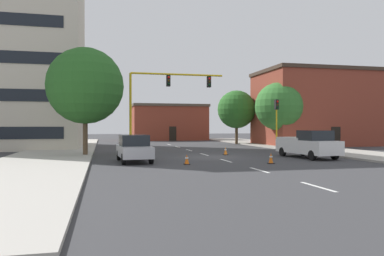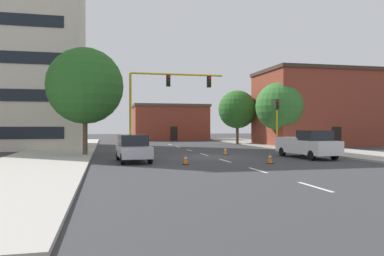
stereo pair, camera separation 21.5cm
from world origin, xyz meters
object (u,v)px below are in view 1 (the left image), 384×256
at_px(pickup_truck_white, 308,144).
at_px(traffic_signal_gantry, 144,127).
at_px(traffic_cone_roadside_a, 187,160).
at_px(tree_right_far, 237,109).
at_px(traffic_light_pole_right, 277,113).
at_px(traffic_cone_roadside_b, 271,158).
at_px(traffic_cone_roadside_c, 226,151).
at_px(tree_left_near, 85,86).
at_px(tree_right_mid, 279,106).
at_px(sedan_silver_near_left, 134,148).

bearing_deg(pickup_truck_white, traffic_signal_gantry, 145.23).
bearing_deg(traffic_cone_roadside_a, pickup_truck_white, 14.62).
xyz_separation_m(tree_right_far, pickup_truck_white, (-2.02, -20.46, -3.38)).
xyz_separation_m(traffic_light_pole_right, traffic_cone_roadside_a, (-11.23, -11.12, -3.23)).
bearing_deg(traffic_cone_roadside_b, traffic_cone_roadside_c, 93.98).
bearing_deg(traffic_cone_roadside_a, tree_right_far, 63.39).
height_order(traffic_light_pole_right, tree_left_near, tree_left_near).
bearing_deg(tree_right_mid, traffic_signal_gantry, -159.46).
bearing_deg(pickup_truck_white, sedan_silver_near_left, -179.40).
height_order(traffic_signal_gantry, traffic_cone_roadside_b, traffic_signal_gantry).
relative_size(tree_left_near, sedan_silver_near_left, 1.79).
distance_m(traffic_signal_gantry, sedan_silver_near_left, 7.98).
xyz_separation_m(tree_right_far, sedan_silver_near_left, (-14.43, -20.58, -3.47)).
distance_m(sedan_silver_near_left, traffic_cone_roadside_a, 3.80).
relative_size(tree_right_far, pickup_truck_white, 1.22).
relative_size(traffic_light_pole_right, traffic_cone_roadside_c, 7.37).
relative_size(traffic_light_pole_right, sedan_silver_near_left, 1.04).
relative_size(pickup_truck_white, traffic_cone_roadside_c, 8.51).
height_order(traffic_cone_roadside_b, traffic_cone_roadside_c, traffic_cone_roadside_b).
bearing_deg(tree_right_far, pickup_truck_white, -95.64).
bearing_deg(traffic_cone_roadside_a, traffic_cone_roadside_c, 54.90).
distance_m(pickup_truck_white, sedan_silver_near_left, 12.41).
height_order(tree_left_near, sedan_silver_near_left, tree_left_near).
bearing_deg(traffic_signal_gantry, pickup_truck_white, -34.77).
relative_size(traffic_signal_gantry, pickup_truck_white, 1.61).
distance_m(traffic_signal_gantry, traffic_light_pole_right, 12.81).
relative_size(pickup_truck_white, traffic_cone_roadside_a, 9.15).
relative_size(pickup_truck_white, sedan_silver_near_left, 1.21).
relative_size(tree_left_near, traffic_cone_roadside_b, 12.35).
distance_m(sedan_silver_near_left, traffic_cone_roadside_b, 8.62).
relative_size(tree_right_mid, tree_left_near, 0.86).
bearing_deg(pickup_truck_white, traffic_light_pole_right, 78.49).
bearing_deg(traffic_light_pole_right, traffic_cone_roadside_b, -117.36).
height_order(tree_left_near, traffic_cone_roadside_b, tree_left_near).
bearing_deg(tree_left_near, tree_right_mid, 22.28).
bearing_deg(tree_right_mid, traffic_cone_roadside_b, -117.68).
bearing_deg(traffic_cone_roadside_a, tree_right_mid, 48.91).
xyz_separation_m(traffic_cone_roadside_a, traffic_cone_roadside_b, (5.11, -0.69, 0.03)).
bearing_deg(traffic_cone_roadside_a, traffic_light_pole_right, 44.74).
height_order(tree_right_far, tree_left_near, tree_left_near).
xyz_separation_m(tree_left_near, traffic_cone_roadside_c, (10.78, -1.05, -5.01)).
bearing_deg(traffic_cone_roadside_a, sedan_silver_near_left, 141.51).
bearing_deg(traffic_cone_roadside_a, traffic_signal_gantry, 98.35).
xyz_separation_m(sedan_silver_near_left, traffic_cone_roadside_c, (7.55, 4.22, -0.57)).
height_order(sedan_silver_near_left, traffic_cone_roadside_b, sedan_silver_near_left).
xyz_separation_m(tree_left_near, sedan_silver_near_left, (3.23, -5.27, -4.44)).
bearing_deg(tree_right_far, traffic_cone_roadside_c, -112.79).
relative_size(traffic_light_pole_right, pickup_truck_white, 0.87).
relative_size(traffic_light_pole_right, tree_left_near, 0.58).
height_order(tree_right_far, pickup_truck_white, tree_right_far).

